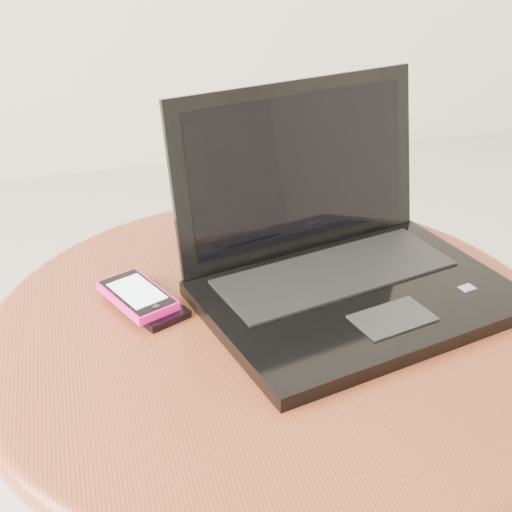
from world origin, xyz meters
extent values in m
cylinder|color=brown|center=(0.00, 0.12, 0.27)|extent=(0.11, 0.11, 0.48)
cylinder|color=maroon|center=(0.00, 0.12, 0.52)|extent=(0.65, 0.65, 0.03)
torus|color=maroon|center=(0.00, 0.12, 0.52)|extent=(0.68, 0.68, 0.03)
cube|color=black|center=(0.10, 0.12, 0.55)|extent=(0.40, 0.32, 0.02)
cube|color=black|center=(0.09, 0.17, 0.56)|extent=(0.31, 0.17, 0.00)
cube|color=black|center=(0.11, 0.06, 0.56)|extent=(0.10, 0.07, 0.00)
cube|color=red|center=(0.23, 0.09, 0.56)|extent=(0.02, 0.02, 0.00)
cube|color=black|center=(0.07, 0.26, 0.67)|extent=(0.35, 0.12, 0.22)
cube|color=black|center=(0.07, 0.26, 0.67)|extent=(0.31, 0.10, 0.18)
cube|color=black|center=(-0.14, 0.18, 0.54)|extent=(0.09, 0.12, 0.01)
cube|color=#A5044F|center=(-0.16, 0.22, 0.55)|extent=(0.05, 0.03, 0.00)
cube|color=#F51184|center=(-0.15, 0.19, 0.55)|extent=(0.09, 0.12, 0.01)
cube|color=black|center=(-0.15, 0.19, 0.56)|extent=(0.08, 0.11, 0.00)
cube|color=silver|center=(-0.15, 0.19, 0.56)|extent=(0.07, 0.08, 0.00)
cylinder|color=black|center=(-0.14, 0.15, 0.56)|extent=(0.01, 0.01, 0.00)
camera|label=1|loc=(-0.21, -0.54, 1.00)|focal=50.06mm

